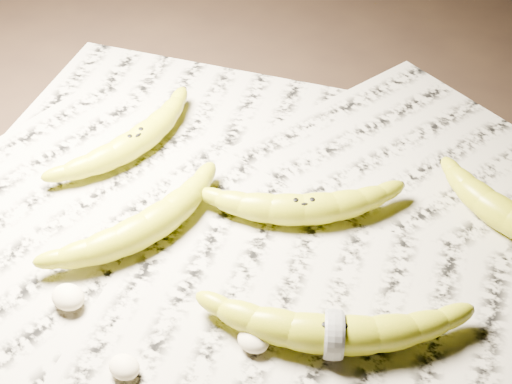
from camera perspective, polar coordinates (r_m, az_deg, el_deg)
The scene contains 11 objects.
ground at distance 0.78m, azimuth -0.32°, elevation -3.37°, with size 3.00×3.00×0.00m, color black.
newspaper_patch at distance 0.76m, azimuth 0.94°, elevation -4.83°, with size 0.90×0.70×0.01m, color #B1AB98.
banana_left_a at distance 0.87m, azimuth -9.64°, elevation 4.14°, with size 0.20×0.06×0.03m, color gold, non-canonical shape.
banana_left_b at distance 0.76m, azimuth -8.80°, elevation -2.66°, with size 0.19×0.06×0.04m, color gold, non-canonical shape.
banana_center at distance 0.77m, azimuth 3.81°, elevation -1.20°, with size 0.19×0.06×0.04m, color gold, non-canonical shape.
banana_taped at distance 0.67m, azimuth 6.23°, elevation -11.09°, with size 0.23×0.06×0.04m, color gold, non-canonical shape.
banana_upper_b at distance 0.81m, azimuth 19.73°, elevation -1.83°, with size 0.18×0.06×0.04m, color gold, non-canonical shape.
measuring_tape at distance 0.67m, azimuth 6.23°, elevation -11.09°, with size 0.05×0.05×0.00m, color white.
flesh_chunk_a at distance 0.73m, azimuth -14.86°, elevation -7.94°, with size 0.03×0.03×0.02m, color beige.
flesh_chunk_b at distance 0.67m, azimuth -10.54°, elevation -13.42°, with size 0.03×0.02×0.02m, color beige.
flesh_chunk_c at distance 0.67m, azimuth -0.22°, elevation -11.59°, with size 0.03×0.03×0.02m, color beige.
Camera 1 is at (0.29, -0.44, 0.57)m, focal length 50.00 mm.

